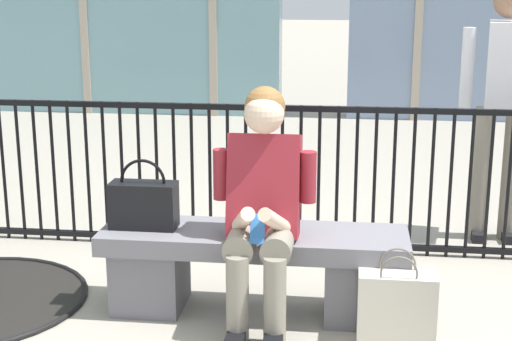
{
  "coord_description": "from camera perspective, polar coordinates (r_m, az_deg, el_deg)",
  "views": [
    {
      "loc": [
        0.48,
        -3.74,
        1.72
      ],
      "look_at": [
        0.0,
        0.1,
        0.75
      ],
      "focal_mm": 53.6,
      "sensor_mm": 36.0,
      "label": 1
    }
  ],
  "objects": [
    {
      "name": "ground_plane",
      "position": [
        4.15,
        -0.17,
        -10.44
      ],
      "size": [
        60.0,
        60.0,
        0.0
      ],
      "primitive_type": "plane",
      "color": "#A8A091"
    },
    {
      "name": "plaza_railing",
      "position": [
        4.9,
        1.27,
        -0.53
      ],
      "size": [
        7.65,
        0.04,
        0.96
      ],
      "color": "black",
      "rests_on": "ground"
    },
    {
      "name": "shopping_bag",
      "position": [
        3.79,
        10.44,
        -10.03
      ],
      "size": [
        0.37,
        0.17,
        0.47
      ],
      "color": "beige",
      "rests_on": "ground"
    },
    {
      "name": "seated_person_with_phone",
      "position": [
        3.79,
        0.48,
        -2.33
      ],
      "size": [
        0.52,
        0.66,
        1.21
      ],
      "color": "gray",
      "rests_on": "ground"
    },
    {
      "name": "bystander_at_railing",
      "position": [
        5.27,
        17.92,
        5.56
      ],
      "size": [
        0.55,
        0.41,
        1.71
      ],
      "color": "gray",
      "rests_on": "ground"
    },
    {
      "name": "handbag_on_bench",
      "position": [
        4.04,
        -8.38,
        -2.46
      ],
      "size": [
        0.35,
        0.15,
        0.37
      ],
      "color": "black",
      "rests_on": "stone_bench"
    },
    {
      "name": "stone_bench",
      "position": [
        4.04,
        -0.18,
        -6.94
      ],
      "size": [
        1.6,
        0.44,
        0.45
      ],
      "color": "slate",
      "rests_on": "ground"
    }
  ]
}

